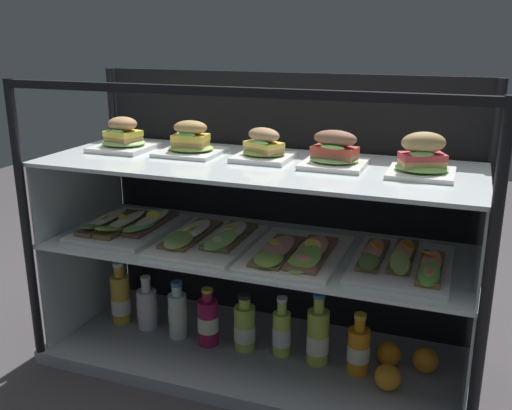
# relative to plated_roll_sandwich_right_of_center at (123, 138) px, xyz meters

# --- Properties ---
(ground_plane) EXTENTS (6.00, 6.00, 0.02)m
(ground_plane) POSITION_rel_plated_roll_sandwich_right_of_center_xyz_m (0.49, -0.03, -0.75)
(ground_plane) COLOR #423E40
(ground_plane) RESTS_ON ground
(case_base_deck) EXTENTS (1.40, 0.55, 0.04)m
(case_base_deck) POSITION_rel_plated_roll_sandwich_right_of_center_xyz_m (0.49, -0.03, -0.71)
(case_base_deck) COLOR #9D9EA8
(case_base_deck) RESTS_ON ground
(case_frame) EXTENTS (1.40, 0.55, 0.95)m
(case_frame) POSITION_rel_plated_roll_sandwich_right_of_center_xyz_m (0.49, 0.15, -0.22)
(case_frame) COLOR black
(case_frame) RESTS_ON ground
(riser_lower_tier) EXTENTS (1.34, 0.49, 0.37)m
(riser_lower_tier) POSITION_rel_plated_roll_sandwich_right_of_center_xyz_m (0.49, -0.03, -0.51)
(riser_lower_tier) COLOR silver
(riser_lower_tier) RESTS_ON case_base_deck
(shelf_lower_glass) EXTENTS (1.35, 0.50, 0.01)m
(shelf_lower_glass) POSITION_rel_plated_roll_sandwich_right_of_center_xyz_m (0.49, -0.03, -0.32)
(shelf_lower_glass) COLOR silver
(shelf_lower_glass) RESTS_ON riser_lower_tier
(riser_upper_tier) EXTENTS (1.34, 0.49, 0.26)m
(riser_upper_tier) POSITION_rel_plated_roll_sandwich_right_of_center_xyz_m (0.49, -0.03, -0.18)
(riser_upper_tier) COLOR silver
(riser_upper_tier) RESTS_ON shelf_lower_glass
(shelf_upper_glass) EXTENTS (1.35, 0.50, 0.01)m
(shelf_upper_glass) POSITION_rel_plated_roll_sandwich_right_of_center_xyz_m (0.49, -0.03, -0.05)
(shelf_upper_glass) COLOR silver
(shelf_upper_glass) RESTS_ON riser_upper_tier
(plated_roll_sandwich_right_of_center) EXTENTS (0.19, 0.19, 0.11)m
(plated_roll_sandwich_right_of_center) POSITION_rel_plated_roll_sandwich_right_of_center_xyz_m (0.00, 0.00, 0.00)
(plated_roll_sandwich_right_of_center) COLOR white
(plated_roll_sandwich_right_of_center) RESTS_ON shelf_upper_glass
(plated_roll_sandwich_near_right_corner) EXTENTS (0.20, 0.20, 0.11)m
(plated_roll_sandwich_near_right_corner) POSITION_rel_plated_roll_sandwich_right_of_center_xyz_m (0.25, 0.02, -0.00)
(plated_roll_sandwich_near_right_corner) COLOR white
(plated_roll_sandwich_near_right_corner) RESTS_ON shelf_upper_glass
(plated_roll_sandwich_left_of_center) EXTENTS (0.17, 0.17, 0.10)m
(plated_roll_sandwich_left_of_center) POSITION_rel_plated_roll_sandwich_right_of_center_xyz_m (0.50, 0.02, -0.00)
(plated_roll_sandwich_left_of_center) COLOR white
(plated_roll_sandwich_left_of_center) RESTS_ON shelf_upper_glass
(plated_roll_sandwich_center) EXTENTS (0.19, 0.19, 0.11)m
(plated_roll_sandwich_center) POSITION_rel_plated_roll_sandwich_right_of_center_xyz_m (0.73, 0.00, 0.00)
(plated_roll_sandwich_center) COLOR white
(plated_roll_sandwich_center) RESTS_ON shelf_upper_glass
(plated_roll_sandwich_far_right) EXTENTS (0.18, 0.18, 0.12)m
(plated_roll_sandwich_far_right) POSITION_rel_plated_roll_sandwich_right_of_center_xyz_m (0.98, -0.02, 0.01)
(plated_roll_sandwich_far_right) COLOR white
(plated_roll_sandwich_far_right) RESTS_ON shelf_upper_glass
(open_sandwich_tray_center) EXTENTS (0.28, 0.38, 0.07)m
(open_sandwich_tray_center) POSITION_rel_plated_roll_sandwich_right_of_center_xyz_m (0.03, -0.05, -0.29)
(open_sandwich_tray_center) COLOR white
(open_sandwich_tray_center) RESTS_ON shelf_lower_glass
(open_sandwich_tray_near_left_corner) EXTENTS (0.28, 0.38, 0.06)m
(open_sandwich_tray_near_left_corner) POSITION_rel_plated_roll_sandwich_right_of_center_xyz_m (0.34, -0.07, -0.29)
(open_sandwich_tray_near_left_corner) COLOR white
(open_sandwich_tray_near_left_corner) RESTS_ON shelf_lower_glass
(open_sandwich_tray_mid_left) EXTENTS (0.28, 0.39, 0.06)m
(open_sandwich_tray_mid_left) POSITION_rel_plated_roll_sandwich_right_of_center_xyz_m (0.64, -0.09, -0.29)
(open_sandwich_tray_mid_left) COLOR white
(open_sandwich_tray_mid_left) RESTS_ON shelf_lower_glass
(open_sandwich_tray_right_of_center) EXTENTS (0.28, 0.38, 0.06)m
(open_sandwich_tray_right_of_center) POSITION_rel_plated_roll_sandwich_right_of_center_xyz_m (0.95, -0.05, -0.29)
(open_sandwich_tray_right_of_center) COLOR white
(open_sandwich_tray_right_of_center) RESTS_ON shelf_lower_glass
(juice_bottle_back_left) EXTENTS (0.07, 0.07, 0.24)m
(juice_bottle_back_left) POSITION_rel_plated_roll_sandwich_right_of_center_xyz_m (-0.05, -0.01, -0.60)
(juice_bottle_back_left) COLOR gold
(juice_bottle_back_left) RESTS_ON case_base_deck
(juice_bottle_back_right) EXTENTS (0.07, 0.07, 0.20)m
(juice_bottle_back_right) POSITION_rel_plated_roll_sandwich_right_of_center_xyz_m (0.06, -0.02, -0.61)
(juice_bottle_back_right) COLOR white
(juice_bottle_back_right) RESTS_ON case_base_deck
(juice_bottle_tucked_behind) EXTENTS (0.07, 0.07, 0.21)m
(juice_bottle_tucked_behind) POSITION_rel_plated_roll_sandwich_right_of_center_xyz_m (0.20, -0.04, -0.60)
(juice_bottle_tucked_behind) COLOR white
(juice_bottle_tucked_behind) RESTS_ON case_base_deck
(juice_bottle_front_middle) EXTENTS (0.07, 0.07, 0.21)m
(juice_bottle_front_middle) POSITION_rel_plated_roll_sandwich_right_of_center_xyz_m (0.32, -0.05, -0.61)
(juice_bottle_front_middle) COLOR #A0194A
(juice_bottle_front_middle) RESTS_ON case_base_deck
(juice_bottle_front_second) EXTENTS (0.07, 0.07, 0.20)m
(juice_bottle_front_second) POSITION_rel_plated_roll_sandwich_right_of_center_xyz_m (0.45, -0.03, -0.61)
(juice_bottle_front_second) COLOR #AFD354
(juice_bottle_front_second) RESTS_ON case_base_deck
(juice_bottle_front_fourth) EXTENTS (0.06, 0.06, 0.21)m
(juice_bottle_front_fourth) POSITION_rel_plated_roll_sandwich_right_of_center_xyz_m (0.58, -0.02, -0.61)
(juice_bottle_front_fourth) COLOR #BED84F
(juice_bottle_front_fourth) RESTS_ON case_base_deck
(juice_bottle_back_center) EXTENTS (0.07, 0.07, 0.24)m
(juice_bottle_back_center) POSITION_rel_plated_roll_sandwich_right_of_center_xyz_m (0.71, -0.03, -0.60)
(juice_bottle_back_center) COLOR #BBCD49
(juice_bottle_back_center) RESTS_ON case_base_deck
(juice_bottle_front_left_end) EXTENTS (0.07, 0.07, 0.20)m
(juice_bottle_front_left_end) POSITION_rel_plated_roll_sandwich_right_of_center_xyz_m (0.84, -0.04, -0.61)
(juice_bottle_front_left_end) COLOR orange
(juice_bottle_front_left_end) RESTS_ON case_base_deck
(orange_fruit_beside_bottles) EXTENTS (0.08, 0.08, 0.08)m
(orange_fruit_beside_bottles) POSITION_rel_plated_roll_sandwich_right_of_center_xyz_m (0.93, 0.03, -0.65)
(orange_fruit_beside_bottles) COLOR orange
(orange_fruit_beside_bottles) RESTS_ON case_base_deck
(orange_fruit_near_left_post) EXTENTS (0.08, 0.08, 0.08)m
(orange_fruit_near_left_post) POSITION_rel_plated_roll_sandwich_right_of_center_xyz_m (0.94, -0.10, -0.65)
(orange_fruit_near_left_post) COLOR orange
(orange_fruit_near_left_post) RESTS_ON case_base_deck
(orange_fruit_rolled_forward) EXTENTS (0.08, 0.08, 0.08)m
(orange_fruit_rolled_forward) POSITION_rel_plated_roll_sandwich_right_of_center_xyz_m (1.04, 0.04, -0.65)
(orange_fruit_rolled_forward) COLOR orange
(orange_fruit_rolled_forward) RESTS_ON case_base_deck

